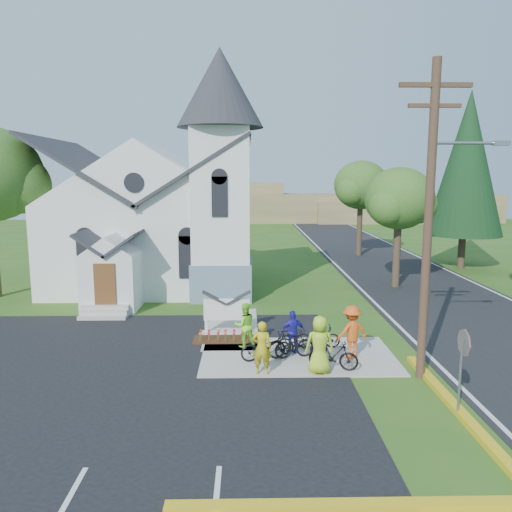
{
  "coord_description": "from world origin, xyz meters",
  "views": [
    {
      "loc": [
        -0.38,
        -16.88,
        6.49
      ],
      "look_at": [
        0.06,
        5.0,
        3.0
      ],
      "focal_mm": 35.0,
      "sensor_mm": 36.0,
      "label": 1
    }
  ],
  "objects_px": {
    "bike_3": "(333,355)",
    "cyclist_1": "(245,325)",
    "stop_sign": "(463,354)",
    "cyclist_2": "(293,332)",
    "cyclist_4": "(320,345)",
    "cyclist_0": "(262,348)",
    "bike_0": "(266,347)",
    "bike_1": "(291,344)",
    "utility_pole": "(431,212)",
    "cyclist_3": "(352,332)",
    "church_sign": "(227,310)",
    "bike_4": "(318,337)",
    "bike_2": "(302,344)"
  },
  "relations": [
    {
      "from": "cyclist_0",
      "to": "cyclist_2",
      "type": "height_order",
      "value": "cyclist_0"
    },
    {
      "from": "bike_1",
      "to": "cyclist_2",
      "type": "distance_m",
      "value": 0.55
    },
    {
      "from": "cyclist_1",
      "to": "bike_4",
      "type": "xyz_separation_m",
      "value": [
        2.78,
        -0.16,
        -0.42
      ]
    },
    {
      "from": "cyclist_0",
      "to": "bike_2",
      "type": "height_order",
      "value": "cyclist_0"
    },
    {
      "from": "utility_pole",
      "to": "stop_sign",
      "type": "relative_size",
      "value": 4.03
    },
    {
      "from": "bike_0",
      "to": "bike_4",
      "type": "relative_size",
      "value": 1.12
    },
    {
      "from": "bike_0",
      "to": "bike_2",
      "type": "relative_size",
      "value": 1.01
    },
    {
      "from": "stop_sign",
      "to": "cyclist_1",
      "type": "relative_size",
      "value": 1.44
    },
    {
      "from": "utility_pole",
      "to": "cyclist_1",
      "type": "height_order",
      "value": "utility_pole"
    },
    {
      "from": "stop_sign",
      "to": "bike_0",
      "type": "relative_size",
      "value": 1.32
    },
    {
      "from": "cyclist_1",
      "to": "cyclist_0",
      "type": "bearing_deg",
      "value": 86.06
    },
    {
      "from": "cyclist_1",
      "to": "bike_2",
      "type": "height_order",
      "value": "cyclist_1"
    },
    {
      "from": "utility_pole",
      "to": "bike_0",
      "type": "bearing_deg",
      "value": 163.17
    },
    {
      "from": "utility_pole",
      "to": "cyclist_3",
      "type": "bearing_deg",
      "value": 139.11
    },
    {
      "from": "cyclist_2",
      "to": "cyclist_3",
      "type": "xyz_separation_m",
      "value": [
        2.06,
        -0.47,
        0.15
      ]
    },
    {
      "from": "cyclist_2",
      "to": "bike_3",
      "type": "distance_m",
      "value": 2.02
    },
    {
      "from": "bike_0",
      "to": "bike_1",
      "type": "relative_size",
      "value": 1.08
    },
    {
      "from": "bike_1",
      "to": "cyclist_3",
      "type": "xyz_separation_m",
      "value": [
        2.18,
        -0.02,
        0.44
      ]
    },
    {
      "from": "stop_sign",
      "to": "bike_4",
      "type": "distance_m",
      "value": 6.42
    },
    {
      "from": "cyclist_3",
      "to": "utility_pole",
      "type": "bearing_deg",
      "value": 119.09
    },
    {
      "from": "church_sign",
      "to": "cyclist_3",
      "type": "bearing_deg",
      "value": -33.08
    },
    {
      "from": "cyclist_2",
      "to": "bike_2",
      "type": "height_order",
      "value": "cyclist_2"
    },
    {
      "from": "bike_2",
      "to": "cyclist_4",
      "type": "relative_size",
      "value": 0.95
    },
    {
      "from": "bike_3",
      "to": "utility_pole",
      "type": "bearing_deg",
      "value": -86.42
    },
    {
      "from": "cyclist_1",
      "to": "cyclist_3",
      "type": "bearing_deg",
      "value": 146.16
    },
    {
      "from": "church_sign",
      "to": "bike_2",
      "type": "bearing_deg",
      "value": -45.33
    },
    {
      "from": "cyclist_1",
      "to": "cyclist_4",
      "type": "bearing_deg",
      "value": 117.02
    },
    {
      "from": "bike_4",
      "to": "cyclist_4",
      "type": "bearing_deg",
      "value": 174.71
    },
    {
      "from": "stop_sign",
      "to": "bike_0",
      "type": "bearing_deg",
      "value": 140.41
    },
    {
      "from": "church_sign",
      "to": "stop_sign",
      "type": "relative_size",
      "value": 0.89
    },
    {
      "from": "church_sign",
      "to": "bike_2",
      "type": "relative_size",
      "value": 1.18
    },
    {
      "from": "cyclist_0",
      "to": "cyclist_4",
      "type": "relative_size",
      "value": 0.92
    },
    {
      "from": "utility_pole",
      "to": "bike_1",
      "type": "height_order",
      "value": "utility_pole"
    },
    {
      "from": "cyclist_1",
      "to": "bike_1",
      "type": "bearing_deg",
      "value": 127.73
    },
    {
      "from": "cyclist_3",
      "to": "bike_4",
      "type": "xyz_separation_m",
      "value": [
        -1.04,
        1.06,
        -0.52
      ]
    },
    {
      "from": "cyclist_2",
      "to": "bike_4",
      "type": "xyz_separation_m",
      "value": [
        1.02,
        0.59,
        -0.37
      ]
    },
    {
      "from": "church_sign",
      "to": "cyclist_2",
      "type": "xyz_separation_m",
      "value": [
        2.52,
        -2.52,
        -0.17
      ]
    },
    {
      "from": "utility_pole",
      "to": "cyclist_4",
      "type": "distance_m",
      "value": 5.51
    },
    {
      "from": "church_sign",
      "to": "cyclist_0",
      "type": "bearing_deg",
      "value": -73.24
    },
    {
      "from": "utility_pole",
      "to": "stop_sign",
      "type": "bearing_deg",
      "value": -88.51
    },
    {
      "from": "church_sign",
      "to": "stop_sign",
      "type": "distance_m",
      "value": 9.97
    },
    {
      "from": "utility_pole",
      "to": "bike_2",
      "type": "relative_size",
      "value": 5.38
    },
    {
      "from": "bike_3",
      "to": "cyclist_1",
      "type": "bearing_deg",
      "value": 67.71
    },
    {
      "from": "cyclist_2",
      "to": "cyclist_4",
      "type": "bearing_deg",
      "value": 94.25
    },
    {
      "from": "bike_0",
      "to": "bike_3",
      "type": "height_order",
      "value": "bike_3"
    },
    {
      "from": "bike_0",
      "to": "cyclist_1",
      "type": "relative_size",
      "value": 1.09
    },
    {
      "from": "bike_0",
      "to": "bike_1",
      "type": "xyz_separation_m",
      "value": [
        0.88,
        0.21,
        0.03
      ]
    },
    {
      "from": "cyclist_0",
      "to": "bike_1",
      "type": "relative_size",
      "value": 1.03
    },
    {
      "from": "cyclist_0",
      "to": "cyclist_3",
      "type": "relative_size",
      "value": 0.93
    },
    {
      "from": "utility_pole",
      "to": "bike_2",
      "type": "height_order",
      "value": "utility_pole"
    }
  ]
}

